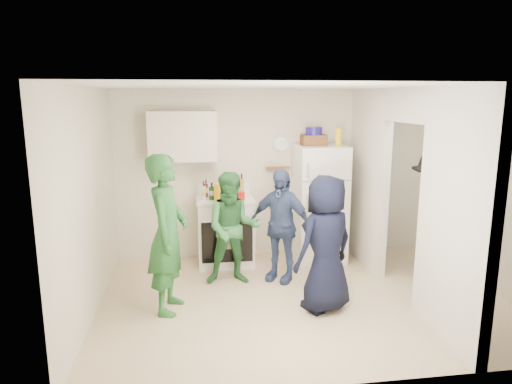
# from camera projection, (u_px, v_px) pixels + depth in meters

# --- Properties ---
(floor) EXTENTS (4.80, 4.80, 0.00)m
(floor) POSITION_uv_depth(u_px,v_px,m) (303.00, 299.00, 5.51)
(floor) COLOR #CCB290
(floor) RESTS_ON ground
(wall_back) EXTENTS (4.80, 0.00, 4.80)m
(wall_back) POSITION_uv_depth(u_px,v_px,m) (277.00, 174.00, 6.90)
(wall_back) COLOR silver
(wall_back) RESTS_ON floor
(wall_front) EXTENTS (4.80, 0.00, 4.80)m
(wall_front) POSITION_uv_depth(u_px,v_px,m) (357.00, 243.00, 3.61)
(wall_front) COLOR silver
(wall_front) RESTS_ON floor
(wall_left) EXTENTS (0.00, 3.40, 3.40)m
(wall_left) POSITION_uv_depth(u_px,v_px,m) (88.00, 204.00, 4.92)
(wall_left) COLOR silver
(wall_left) RESTS_ON floor
(wall_right) EXTENTS (0.00, 3.40, 3.40)m
(wall_right) POSITION_uv_depth(u_px,v_px,m) (496.00, 192.00, 5.58)
(wall_right) COLOR silver
(wall_right) RESTS_ON floor
(ceiling) EXTENTS (4.80, 4.80, 0.00)m
(ceiling) POSITION_uv_depth(u_px,v_px,m) (307.00, 87.00, 5.00)
(ceiling) COLOR white
(ceiling) RESTS_ON wall_back
(partition_pier_back) EXTENTS (0.12, 1.20, 2.50)m
(partition_pier_back) POSITION_uv_depth(u_px,v_px,m) (368.00, 179.00, 6.49)
(partition_pier_back) COLOR silver
(partition_pier_back) RESTS_ON floor
(partition_pier_front) EXTENTS (0.12, 1.20, 2.50)m
(partition_pier_front) POSITION_uv_depth(u_px,v_px,m) (455.00, 218.00, 4.35)
(partition_pier_front) COLOR silver
(partition_pier_front) RESTS_ON floor
(partition_header) EXTENTS (0.12, 1.00, 0.40)m
(partition_header) POSITION_uv_depth(u_px,v_px,m) (409.00, 105.00, 5.21)
(partition_header) COLOR silver
(partition_header) RESTS_ON partition_pier_back
(stove) EXTENTS (0.82, 0.68, 0.98)m
(stove) POSITION_uv_depth(u_px,v_px,m) (225.00, 231.00, 6.62)
(stove) COLOR white
(stove) RESTS_ON floor
(upper_cabinet) EXTENTS (0.95, 0.34, 0.70)m
(upper_cabinet) POSITION_uv_depth(u_px,v_px,m) (183.00, 136.00, 6.41)
(upper_cabinet) COLOR silver
(upper_cabinet) RESTS_ON wall_back
(fridge) EXTENTS (0.70, 0.68, 1.71)m
(fridge) POSITION_uv_depth(u_px,v_px,m) (320.00, 203.00, 6.71)
(fridge) COLOR white
(fridge) RESTS_ON floor
(wicker_basket) EXTENTS (0.35, 0.25, 0.15)m
(wicker_basket) POSITION_uv_depth(u_px,v_px,m) (314.00, 140.00, 6.56)
(wicker_basket) COLOR brown
(wicker_basket) RESTS_ON fridge
(blue_bowl) EXTENTS (0.24, 0.24, 0.11)m
(blue_bowl) POSITION_uv_depth(u_px,v_px,m) (314.00, 131.00, 6.53)
(blue_bowl) COLOR navy
(blue_bowl) RESTS_ON wicker_basket
(yellow_cup_stack_top) EXTENTS (0.09, 0.09, 0.25)m
(yellow_cup_stack_top) POSITION_uv_depth(u_px,v_px,m) (339.00, 137.00, 6.45)
(yellow_cup_stack_top) COLOR yellow
(yellow_cup_stack_top) RESTS_ON fridge
(wall_clock) EXTENTS (0.22, 0.02, 0.22)m
(wall_clock) POSITION_uv_depth(u_px,v_px,m) (281.00, 144.00, 6.80)
(wall_clock) COLOR white
(wall_clock) RESTS_ON wall_back
(spice_shelf) EXTENTS (0.35, 0.08, 0.03)m
(spice_shelf) POSITION_uv_depth(u_px,v_px,m) (278.00, 168.00, 6.83)
(spice_shelf) COLOR olive
(spice_shelf) RESTS_ON wall_back
(nook_window) EXTENTS (0.03, 0.70, 0.80)m
(nook_window) POSITION_uv_depth(u_px,v_px,m) (487.00, 157.00, 5.69)
(nook_window) COLOR black
(nook_window) RESTS_ON wall_right
(nook_window_frame) EXTENTS (0.04, 0.76, 0.86)m
(nook_window_frame) POSITION_uv_depth(u_px,v_px,m) (486.00, 157.00, 5.69)
(nook_window_frame) COLOR white
(nook_window_frame) RESTS_ON wall_right
(nook_valance) EXTENTS (0.04, 0.82, 0.18)m
(nook_valance) POSITION_uv_depth(u_px,v_px,m) (487.00, 129.00, 5.62)
(nook_valance) COLOR white
(nook_valance) RESTS_ON wall_right
(yellow_cup_stack_stove) EXTENTS (0.09, 0.09, 0.25)m
(yellow_cup_stack_stove) POSITION_uv_depth(u_px,v_px,m) (217.00, 193.00, 6.27)
(yellow_cup_stack_stove) COLOR yellow
(yellow_cup_stack_stove) RESTS_ON stove
(red_cup) EXTENTS (0.09, 0.09, 0.12)m
(red_cup) POSITION_uv_depth(u_px,v_px,m) (242.00, 196.00, 6.35)
(red_cup) COLOR red
(red_cup) RESTS_ON stove
(person_green_left) EXTENTS (0.55, 0.72, 1.79)m
(person_green_left) POSITION_uv_depth(u_px,v_px,m) (167.00, 234.00, 5.06)
(person_green_left) COLOR #2B6C30
(person_green_left) RESTS_ON floor
(person_green_center) EXTENTS (0.75, 0.60, 1.47)m
(person_green_center) POSITION_uv_depth(u_px,v_px,m) (233.00, 228.00, 5.86)
(person_green_center) COLOR #388049
(person_green_center) RESTS_ON floor
(person_denim) EXTENTS (0.92, 0.82, 1.50)m
(person_denim) POSITION_uv_depth(u_px,v_px,m) (280.00, 225.00, 5.95)
(person_denim) COLOR #38537A
(person_denim) RESTS_ON floor
(person_navy) EXTENTS (0.90, 0.79, 1.56)m
(person_navy) POSITION_uv_depth(u_px,v_px,m) (326.00, 244.00, 5.09)
(person_navy) COLOR black
(person_navy) RESTS_ON floor
(person_nook) EXTENTS (1.06, 1.26, 1.69)m
(person_nook) POSITION_uv_depth(u_px,v_px,m) (433.00, 216.00, 6.02)
(person_nook) COLOR black
(person_nook) RESTS_ON floor
(bottle_a) EXTENTS (0.06, 0.06, 0.25)m
(bottle_a) POSITION_uv_depth(u_px,v_px,m) (206.00, 188.00, 6.57)
(bottle_a) COLOR maroon
(bottle_a) RESTS_ON stove
(bottle_b) EXTENTS (0.08, 0.08, 0.25)m
(bottle_b) POSITION_uv_depth(u_px,v_px,m) (212.00, 191.00, 6.38)
(bottle_b) COLOR #164217
(bottle_b) RESTS_ON stove
(bottle_c) EXTENTS (0.06, 0.06, 0.29)m
(bottle_c) POSITION_uv_depth(u_px,v_px,m) (220.00, 186.00, 6.64)
(bottle_c) COLOR silver
(bottle_c) RESTS_ON stove
(bottle_d) EXTENTS (0.06, 0.06, 0.24)m
(bottle_d) POSITION_uv_depth(u_px,v_px,m) (227.00, 190.00, 6.45)
(bottle_d) COLOR #603410
(bottle_d) RESTS_ON stove
(bottle_e) EXTENTS (0.07, 0.07, 0.27)m
(bottle_e) POSITION_uv_depth(u_px,v_px,m) (232.00, 186.00, 6.70)
(bottle_e) COLOR silver
(bottle_e) RESTS_ON stove
(bottle_f) EXTENTS (0.06, 0.06, 0.27)m
(bottle_f) POSITION_uv_depth(u_px,v_px,m) (238.00, 188.00, 6.55)
(bottle_f) COLOR #12321F
(bottle_f) RESTS_ON stove
(bottle_g) EXTENTS (0.07, 0.07, 0.33)m
(bottle_g) POSITION_uv_depth(u_px,v_px,m) (242.00, 184.00, 6.65)
(bottle_g) COLOR #9E9B33
(bottle_g) RESTS_ON stove
(bottle_h) EXTENTS (0.06, 0.06, 0.27)m
(bottle_h) POSITION_uv_depth(u_px,v_px,m) (204.00, 191.00, 6.33)
(bottle_h) COLOR silver
(bottle_h) RESTS_ON stove
(bottle_i) EXTENTS (0.06, 0.06, 0.30)m
(bottle_i) POSITION_uv_depth(u_px,v_px,m) (227.00, 186.00, 6.60)
(bottle_i) COLOR brown
(bottle_i) RESTS_ON stove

